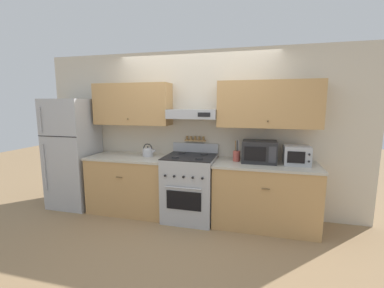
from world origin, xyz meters
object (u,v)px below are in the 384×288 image
Objects in this scene: stove_range at (190,187)px; refrigerator at (73,153)px; tea_kettle at (148,152)px; utensil_crock at (237,155)px; microwave at (259,152)px; toaster_oven at (297,155)px.

refrigerator is at bearing 179.70° from stove_range.
utensil_crock reaches higher than tea_kettle.
stove_range is 3.65× the size of utensil_crock.
tea_kettle is 1.40m from utensil_crock.
tea_kettle is 0.72× the size of utensil_crock.
stove_range is 0.88m from tea_kettle.
utensil_crock is (1.40, 0.00, 0.01)m from tea_kettle.
refrigerator is at bearing -177.97° from utensil_crock.
microwave is at bearing 0.59° from tea_kettle.
stove_range is at bearing -170.93° from utensil_crock.
microwave is at bearing 7.20° from stove_range.
refrigerator reaches higher than tea_kettle.
toaster_oven is (3.55, 0.10, 0.13)m from refrigerator.
stove_range is at bearing -8.43° from tea_kettle.
tea_kettle is 0.46× the size of microwave.
refrigerator is 3.80× the size of microwave.
refrigerator is (-2.06, 0.01, 0.42)m from stove_range.
utensil_crock is 0.89× the size of toaster_oven.
microwave is (1.72, 0.02, 0.08)m from tea_kettle.
utensil_crock is at bearing 179.88° from toaster_oven.
refrigerator is 5.95× the size of utensil_crock.
utensil_crock is (0.67, 0.11, 0.50)m from stove_range.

